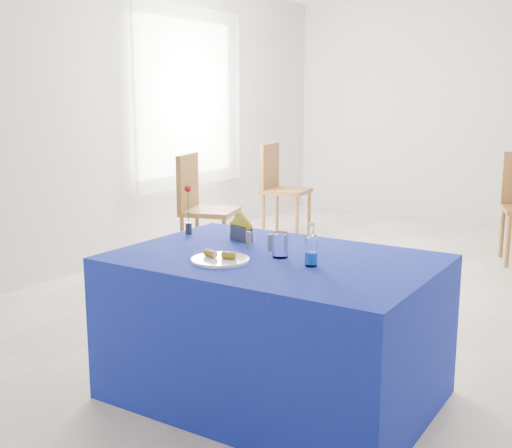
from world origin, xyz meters
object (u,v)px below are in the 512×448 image
at_px(plate, 220,260).
at_px(chair_win_a, 200,202).
at_px(water_bottle, 311,252).
at_px(blue_table, 274,327).
at_px(chair_win_b, 279,183).

xyz_separation_m(plate, chair_win_a, (-1.78, 2.17, -0.16)).
xyz_separation_m(water_bottle, chair_win_a, (-2.20, 2.01, -0.23)).
xyz_separation_m(plate, blue_table, (0.18, 0.23, -0.39)).
relative_size(chair_win_a, chair_win_b, 1.00).
xyz_separation_m(plate, water_bottle, (0.42, 0.16, 0.06)).
height_order(water_bottle, chair_win_a, chair_win_a).
distance_m(blue_table, water_bottle, 0.52).
relative_size(blue_table, water_bottle, 7.44).
distance_m(water_bottle, chair_win_a, 2.99).
xyz_separation_m(blue_table, chair_win_a, (-1.96, 1.94, 0.23)).
bearing_deg(plate, water_bottle, 21.09).
bearing_deg(plate, chair_win_b, 116.34).
distance_m(blue_table, chair_win_a, 2.77).
bearing_deg(blue_table, water_bottle, -15.66).
bearing_deg(blue_table, chair_win_b, 120.04).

